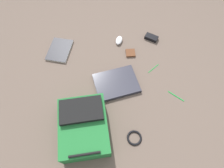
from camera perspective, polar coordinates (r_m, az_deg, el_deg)
name	(u,v)px	position (r m, az deg, el deg)	size (l,w,h in m)	color
ground_plane	(112,87)	(1.56, 0.05, -0.90)	(3.66, 3.66, 0.00)	brown
backpack	(84,126)	(1.36, -8.68, -12.73)	(0.36, 0.44, 0.20)	#1E662D
laptop	(116,83)	(1.56, 1.33, 0.28)	(0.38, 0.29, 0.03)	#24242C
book_blue	(60,50)	(1.83, -15.83, 10.04)	(0.28, 0.32, 0.02)	silver
computer_mouse	(119,40)	(1.83, 2.17, 13.31)	(0.06, 0.11, 0.04)	silver
cable_coil	(134,138)	(1.42, 6.91, -16.14)	(0.11, 0.11, 0.02)	black
power_brick	(151,38)	(1.89, 12.04, 13.83)	(0.06, 0.12, 0.03)	black
pen_black	(176,96)	(1.61, 19.15, -3.51)	(0.01, 0.01, 0.15)	#198C33
pen_blue	(153,68)	(1.69, 12.65, 4.73)	(0.01, 0.01, 0.13)	#198C33
earbud_pouch	(130,53)	(1.75, 5.70, 9.48)	(0.08, 0.08, 0.02)	#59331E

